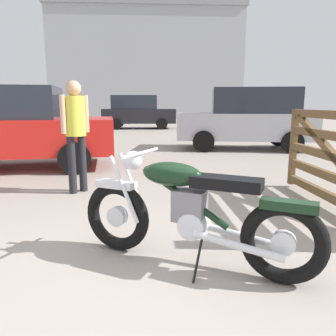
% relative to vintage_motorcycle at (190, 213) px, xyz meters
% --- Properties ---
extents(ground_plane, '(80.00, 80.00, 0.00)m').
position_rel_vintage_motorcycle_xyz_m(ground_plane, '(-0.34, -0.33, -0.45)').
color(ground_plane, gray).
extents(vintage_motorcycle, '(1.92, 1.01, 0.94)m').
position_rel_vintage_motorcycle_xyz_m(vintage_motorcycle, '(0.00, 0.00, 0.00)').
color(vintage_motorcycle, black).
rests_on(vintage_motorcycle, ground_plane).
extents(bystander, '(0.35, 0.35, 1.66)m').
position_rel_vintage_motorcycle_xyz_m(bystander, '(-1.47, 2.38, 0.57)').
color(bystander, black).
rests_on(bystander, ground_plane).
extents(dark_sedan_left, '(4.08, 2.21, 1.78)m').
position_rel_vintage_motorcycle_xyz_m(dark_sedan_left, '(2.41, 7.24, 0.47)').
color(dark_sedan_left, black).
rests_on(dark_sedan_left, ground_plane).
extents(pale_sedan_back, '(4.40, 2.38, 1.67)m').
position_rel_vintage_motorcycle_xyz_m(pale_sedan_back, '(-3.30, 4.37, 0.38)').
color(pale_sedan_back, black).
rests_on(pale_sedan_back, ground_plane).
extents(red_hatchback_near, '(3.94, 1.90, 1.78)m').
position_rel_vintage_motorcycle_xyz_m(red_hatchback_near, '(-1.32, 15.79, 0.47)').
color(red_hatchback_near, black).
rests_on(red_hatchback_near, ground_plane).
extents(industrial_building, '(17.82, 13.84, 21.34)m').
position_rel_vintage_motorcycle_xyz_m(industrial_building, '(-1.26, 33.81, 4.65)').
color(industrial_building, '#9EA0A8').
rests_on(industrial_building, ground_plane).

